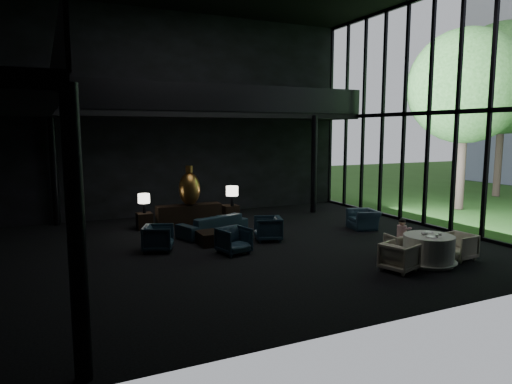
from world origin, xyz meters
name	(u,v)px	position (x,y,z in m)	size (l,w,h in m)	color
floor	(247,246)	(0.00, 0.00, 0.00)	(14.00, 12.00, 0.02)	black
wall_back	(186,115)	(0.00, 6.00, 4.00)	(14.00, 0.04, 8.00)	black
wall_front	(394,94)	(0.00, -6.00, 4.00)	(14.00, 0.04, 8.00)	black
curtain_wall	(429,113)	(6.95, 0.00, 4.00)	(0.20, 12.00, 8.00)	black
mezzanine_left	(8,104)	(-6.00, 0.00, 4.00)	(2.00, 12.00, 0.25)	black
mezzanine_back	(219,115)	(1.00, 5.00, 4.00)	(12.00, 2.00, 0.25)	black
railing_left	(54,79)	(-5.00, 0.00, 4.60)	(0.06, 12.00, 1.00)	black
railing_back	(228,98)	(1.00, 4.00, 4.60)	(12.00, 0.06, 1.00)	black
column_sw	(77,238)	(-5.00, -5.70, 2.00)	(0.24, 0.24, 4.00)	black
column_nw	(54,170)	(-5.00, 5.70, 2.00)	(0.24, 0.24, 4.00)	black
column_ne	(314,164)	(4.80, 4.00, 2.00)	(0.24, 0.24, 4.00)	black
tree_near	(466,86)	(11.00, 2.00, 5.23)	(4.80, 4.80, 7.65)	#382D23
tree_far	(504,79)	(16.00, 4.00, 5.99)	(5.60, 5.60, 8.80)	#382D23
console	(189,215)	(-0.67, 3.70, 0.37)	(2.34, 0.53, 0.74)	black
bronze_urn	(190,188)	(-0.67, 3.55, 1.35)	(0.76, 0.76, 1.41)	brown
side_table_left	(145,221)	(-2.27, 3.68, 0.28)	(0.51, 0.51, 0.57)	black
table_lamp_left	(144,199)	(-2.27, 3.66, 1.05)	(0.40, 0.40, 0.67)	black
side_table_right	(230,213)	(0.93, 3.69, 0.31)	(0.56, 0.56, 0.61)	black
table_lamp_right	(232,192)	(0.93, 3.47, 1.14)	(0.44, 0.44, 0.74)	black
sofa	(213,220)	(-0.45, 1.78, 0.51)	(2.58, 0.75, 1.01)	#18284B
lounge_armchair_west	(158,236)	(-2.51, 0.56, 0.44)	(0.85, 0.79, 0.87)	#1F2C44
lounge_armchair_east	(268,227)	(0.87, 0.37, 0.44)	(0.85, 0.80, 0.88)	black
lounge_armchair_south	(234,239)	(-0.67, -0.57, 0.42)	(0.81, 0.76, 0.84)	#152A36
window_armchair	(364,217)	(4.65, 0.51, 0.42)	(0.96, 0.62, 0.84)	black
coffee_table	(213,238)	(-0.84, 0.67, 0.19)	(0.87, 0.87, 0.39)	black
dining_table	(428,252)	(3.46, -3.62, 0.33)	(1.43, 1.43, 0.75)	white
dining_chair_north	(401,245)	(3.31, -2.78, 0.31)	(0.61, 0.57, 0.63)	tan
dining_chair_east	(458,245)	(4.50, -3.63, 0.38)	(0.74, 0.69, 0.76)	tan
dining_chair_west	(399,256)	(2.38, -3.75, 0.38)	(0.74, 0.70, 0.77)	#B5A98A
child	(402,229)	(3.47, -2.63, 0.72)	(0.26, 0.26, 0.55)	beige
plate_a	(431,237)	(3.35, -3.78, 0.76)	(0.26, 0.26, 0.02)	white
plate_b	(429,232)	(3.73, -3.34, 0.76)	(0.21, 0.21, 0.01)	white
saucer	(439,235)	(3.68, -3.72, 0.76)	(0.15, 0.15, 0.01)	white
coffee_cup	(440,234)	(3.70, -3.74, 0.79)	(0.09, 0.09, 0.06)	white
cereal_bowl	(424,233)	(3.38, -3.53, 0.79)	(0.17, 0.17, 0.08)	white
cream_pot	(437,236)	(3.45, -3.88, 0.79)	(0.07, 0.07, 0.08)	#99999E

